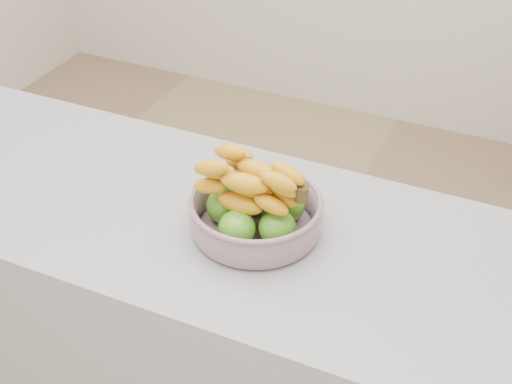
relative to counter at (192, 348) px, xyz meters
The scene contains 2 objects.
counter is the anchor object (origin of this frame).
fruit_bowl 0.54m from the counter, ahead, with size 0.28×0.28×0.17m.
Camera 1 is at (0.67, -1.24, 1.85)m, focal length 50.00 mm.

